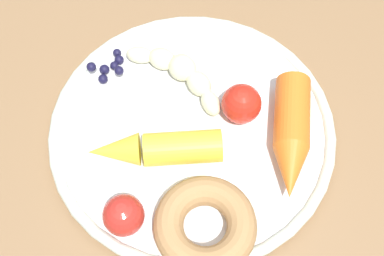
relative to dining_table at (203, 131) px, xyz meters
The scene contains 9 objects.
dining_table is the anchor object (origin of this frame).
plate 0.11m from the dining_table, 89.83° to the left, with size 0.31×0.31×0.02m.
banana 0.11m from the dining_table, 15.05° to the right, with size 0.13×0.07×0.03m.
carrot_orange 0.16m from the dining_table, 159.51° to the left, with size 0.06×0.14×0.04m.
carrot_yellow 0.15m from the dining_table, 72.55° to the left, with size 0.14×0.08×0.03m.
donut 0.20m from the dining_table, 106.01° to the left, with size 0.10×0.10×0.03m, color #B1824F.
blueberry_pile 0.15m from the dining_table, ahead, with size 0.04×0.05×0.02m.
tomato_near 0.13m from the dining_table, 158.46° to the left, with size 0.04×0.04×0.04m, color red.
tomato_mid 0.21m from the dining_table, 79.25° to the left, with size 0.04×0.04×0.04m, color red.
Camera 1 is at (-0.08, 0.30, 1.27)m, focal length 47.43 mm.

